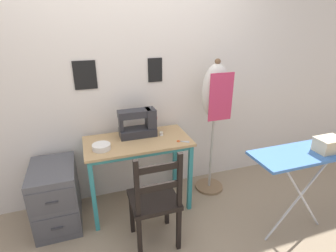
% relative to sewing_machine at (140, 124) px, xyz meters
% --- Properties ---
extents(ground_plane, '(14.00, 14.00, 0.00)m').
position_rel_sewing_machine_xyz_m(ground_plane, '(-0.05, -0.37, -0.90)').
color(ground_plane, gray).
extents(wall_back, '(10.00, 0.06, 2.55)m').
position_rel_sewing_machine_xyz_m(wall_back, '(-0.05, 0.23, 0.37)').
color(wall_back, silver).
rests_on(wall_back, ground_plane).
extents(sewing_table, '(1.02, 0.53, 0.77)m').
position_rel_sewing_machine_xyz_m(sewing_table, '(-0.05, -0.12, -0.24)').
color(sewing_table, tan).
rests_on(sewing_table, ground_plane).
extents(sewing_machine, '(0.38, 0.17, 0.30)m').
position_rel_sewing_machine_xyz_m(sewing_machine, '(0.00, 0.00, 0.00)').
color(sewing_machine, '#28282D').
rests_on(sewing_machine, sewing_table).
extents(fabric_bowl, '(0.16, 0.16, 0.05)m').
position_rel_sewing_machine_xyz_m(fabric_bowl, '(-0.40, -0.19, -0.10)').
color(fabric_bowl, silver).
rests_on(fabric_bowl, sewing_table).
extents(scissors, '(0.12, 0.09, 0.01)m').
position_rel_sewing_machine_xyz_m(scissors, '(0.34, -0.27, -0.13)').
color(scissors, silver).
rests_on(scissors, sewing_table).
extents(thread_spool_near_machine, '(0.04, 0.04, 0.03)m').
position_rel_sewing_machine_xyz_m(thread_spool_near_machine, '(0.21, -0.06, -0.11)').
color(thread_spool_near_machine, silver).
rests_on(thread_spool_near_machine, sewing_table).
extents(wooden_chair, '(0.40, 0.38, 0.94)m').
position_rel_sewing_machine_xyz_m(wooden_chair, '(-0.04, -0.65, -0.45)').
color(wooden_chair, black).
rests_on(wooden_chair, ground_plane).
extents(filing_cabinet, '(0.40, 0.57, 0.62)m').
position_rel_sewing_machine_xyz_m(filing_cabinet, '(-0.86, -0.11, -0.59)').
color(filing_cabinet, '#4C4C51').
rests_on(filing_cabinet, ground_plane).
extents(dress_form, '(0.32, 0.32, 1.51)m').
position_rel_sewing_machine_xyz_m(dress_form, '(0.80, -0.07, 0.18)').
color(dress_form, '#846647').
rests_on(dress_form, ground_plane).
extents(ironing_board, '(1.03, 0.34, 0.87)m').
position_rel_sewing_machine_xyz_m(ironing_board, '(1.23, -0.95, -0.09)').
color(ironing_board, '#3D6BAD').
rests_on(ironing_board, ground_plane).
extents(storage_box, '(0.22, 0.15, 0.12)m').
position_rel_sewing_machine_xyz_m(storage_box, '(1.34, -0.99, 0.02)').
color(storage_box, beige).
rests_on(storage_box, ironing_board).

